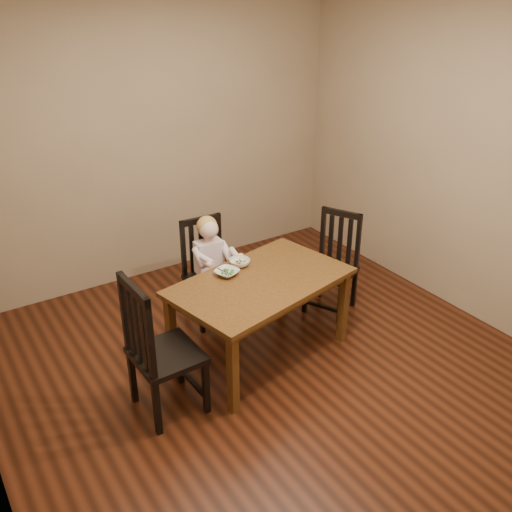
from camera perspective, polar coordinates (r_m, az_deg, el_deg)
room at (r=3.94m, az=1.22°, el=4.76°), size 4.01×4.01×2.71m
dining_table at (r=4.43m, az=0.47°, el=-3.30°), size 1.51×1.09×0.69m
chair_child at (r=5.03m, az=-4.81°, el=-1.64°), size 0.42×0.40×0.93m
chair_left at (r=3.97m, az=-9.71°, el=-9.30°), size 0.45×0.47×1.07m
chair_right at (r=5.20m, az=7.76°, el=-0.82°), size 0.52×0.53×0.93m
toddler at (r=4.93m, az=-4.63°, el=-0.44°), size 0.33×0.40×0.53m
bowl_peas at (r=4.45m, az=-2.93°, el=-1.66°), size 0.23×0.23×0.04m
bowl_veg at (r=4.59m, az=-1.63°, el=-0.66°), size 0.21×0.21×0.05m
fork at (r=4.41m, az=-3.14°, el=-1.67°), size 0.09×0.11×0.05m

